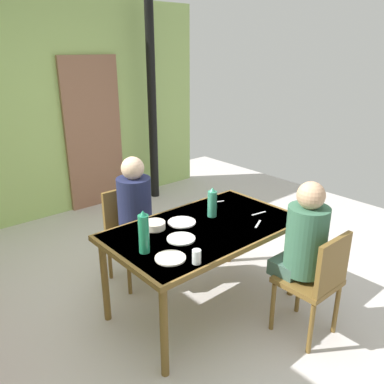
# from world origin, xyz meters

# --- Properties ---
(ground_plane) EXTENTS (7.06, 7.06, 0.00)m
(ground_plane) POSITION_xyz_m (0.00, 0.00, 0.00)
(ground_plane) COLOR silver
(wall_back) EXTENTS (4.78, 0.10, 2.68)m
(wall_back) POSITION_xyz_m (0.00, 2.72, 1.34)
(wall_back) COLOR #A6C86E
(wall_back) RESTS_ON ground_plane
(door_wooden) EXTENTS (0.80, 0.05, 2.00)m
(door_wooden) POSITION_xyz_m (0.67, 2.64, 1.00)
(door_wooden) COLOR #8F6048
(door_wooden) RESTS_ON ground_plane
(stove_pipe_column) EXTENTS (0.12, 0.12, 2.68)m
(stove_pipe_column) POSITION_xyz_m (1.45, 2.37, 1.34)
(stove_pipe_column) COLOR black
(stove_pipe_column) RESTS_ON ground_plane
(dining_table) EXTENTS (1.55, 0.91, 0.75)m
(dining_table) POSITION_xyz_m (0.19, -0.07, 0.68)
(dining_table) COLOR brown
(dining_table) RESTS_ON ground_plane
(chair_near_diner) EXTENTS (0.40, 0.40, 0.87)m
(chair_near_diner) POSITION_xyz_m (0.57, -0.88, 0.50)
(chair_near_diner) COLOR brown
(chair_near_diner) RESTS_ON ground_plane
(chair_far_diner) EXTENTS (0.40, 0.40, 0.87)m
(chair_far_diner) POSITION_xyz_m (-0.01, 0.73, 0.50)
(chair_far_diner) COLOR brown
(chair_far_diner) RESTS_ON ground_plane
(person_near_diner) EXTENTS (0.30, 0.37, 0.77)m
(person_near_diner) POSITION_xyz_m (0.57, -0.75, 0.78)
(person_near_diner) COLOR #3E5D50
(person_near_diner) RESTS_ON ground_plane
(person_far_diner) EXTENTS (0.30, 0.37, 0.77)m
(person_far_diner) POSITION_xyz_m (-0.01, 0.60, 0.78)
(person_far_diner) COLOR #271D40
(person_far_diner) RESTS_ON ground_plane
(water_bottle_green_near) EXTENTS (0.08, 0.08, 0.26)m
(water_bottle_green_near) POSITION_xyz_m (0.38, 0.03, 0.87)
(water_bottle_green_near) COLOR #348B6C
(water_bottle_green_near) RESTS_ON dining_table
(water_bottle_green_far) EXTENTS (0.08, 0.08, 0.31)m
(water_bottle_green_far) POSITION_xyz_m (-0.40, -0.11, 0.90)
(water_bottle_green_far) COLOR #1E7852
(water_bottle_green_far) RESTS_ON dining_table
(serving_bowl_center) EXTENTS (0.17, 0.17, 0.05)m
(serving_bowl_center) POSITION_xyz_m (-0.13, 0.16, 0.78)
(serving_bowl_center) COLOR #F2DDCA
(serving_bowl_center) RESTS_ON dining_table
(dinner_plate_near_left) EXTENTS (0.21, 0.21, 0.01)m
(dinner_plate_near_left) POSITION_xyz_m (-0.09, -0.13, 0.76)
(dinner_plate_near_left) COLOR white
(dinner_plate_near_left) RESTS_ON dining_table
(dinner_plate_near_right) EXTENTS (0.21, 0.21, 0.01)m
(dinner_plate_near_right) POSITION_xyz_m (-0.32, -0.30, 0.76)
(dinner_plate_near_right) COLOR white
(dinner_plate_near_right) RESTS_ON dining_table
(dinner_plate_far_center) EXTENTS (0.23, 0.23, 0.01)m
(dinner_plate_far_center) POSITION_xyz_m (0.10, 0.09, 0.76)
(dinner_plate_far_center) COLOR white
(dinner_plate_far_center) RESTS_ON dining_table
(drinking_glass_by_near_diner) EXTENTS (0.06, 0.06, 0.10)m
(drinking_glass_by_near_diner) POSITION_xyz_m (-0.23, -0.46, 0.80)
(drinking_glass_by_near_diner) COLOR silver
(drinking_glass_by_near_diner) RESTS_ON dining_table
(cutlery_knife_near) EXTENTS (0.15, 0.04, 0.00)m
(cutlery_knife_near) POSITION_xyz_m (0.72, -0.19, 0.75)
(cutlery_knife_near) COLOR silver
(cutlery_knife_near) RESTS_ON dining_table
(cutlery_fork_near) EXTENTS (0.14, 0.08, 0.00)m
(cutlery_fork_near) POSITION_xyz_m (0.55, -0.33, 0.75)
(cutlery_fork_near) COLOR silver
(cutlery_fork_near) RESTS_ON dining_table
(cutlery_knife_far) EXTENTS (0.15, 0.06, 0.00)m
(cutlery_knife_far) POSITION_xyz_m (0.63, 0.23, 0.75)
(cutlery_knife_far) COLOR silver
(cutlery_knife_far) RESTS_ON dining_table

